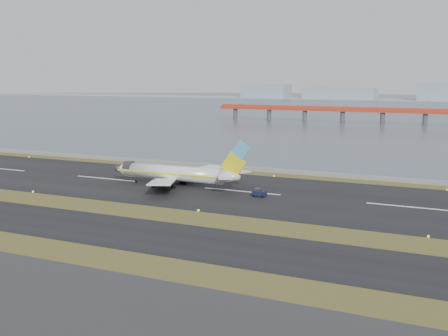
{
  "coord_description": "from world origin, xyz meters",
  "views": [
    {
      "loc": [
        52.99,
        -92.53,
        27.45
      ],
      "look_at": [
        -0.98,
        22.0,
        6.94
      ],
      "focal_mm": 45.0,
      "sensor_mm": 36.0,
      "label": 1
    }
  ],
  "objects": [
    {
      "name": "airliner",
      "position": [
        -17.05,
        28.53,
        3.46
      ],
      "size": [
        38.52,
        32.89,
        12.8
      ],
      "color": "white",
      "rests_on": "ground"
    },
    {
      "name": "bay_water",
      "position": [
        0.0,
        460.0,
        0.0
      ],
      "size": [
        1400.0,
        800.0,
        1.3
      ],
      "primitive_type": "cube",
      "color": "#424D5E",
      "rests_on": "ground"
    },
    {
      "name": "ground",
      "position": [
        0.0,
        0.0,
        0.0
      ],
      "size": [
        1000.0,
        1000.0,
        0.0
      ],
      "primitive_type": "plane",
      "color": "#404C1B",
      "rests_on": "ground"
    },
    {
      "name": "runway_strip",
      "position": [
        0.0,
        30.0,
        0.05
      ],
      "size": [
        1000.0,
        45.0,
        0.1
      ],
      "primitive_type": "cube",
      "color": "black",
      "rests_on": "ground"
    },
    {
      "name": "taxiway_strip",
      "position": [
        0.0,
        -12.0,
        0.05
      ],
      "size": [
        1000.0,
        18.0,
        0.1
      ],
      "primitive_type": "cube",
      "color": "black",
      "rests_on": "ground"
    },
    {
      "name": "red_pier",
      "position": [
        20.0,
        250.0,
        7.28
      ],
      "size": [
        260.0,
        5.0,
        10.2
      ],
      "color": "red",
      "rests_on": "ground"
    },
    {
      "name": "pushback_tug",
      "position": [
        6.05,
        26.18,
        0.97
      ],
      "size": [
        3.12,
        1.87,
        1.99
      ],
      "rotation": [
        0.0,
        0.0,
        0.01
      ],
      "color": "#131935",
      "rests_on": "ground"
    },
    {
      "name": "seawall",
      "position": [
        0.0,
        60.0,
        0.5
      ],
      "size": [
        1000.0,
        2.5,
        1.0
      ],
      "primitive_type": "cube",
      "color": "gray",
      "rests_on": "ground"
    }
  ]
}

